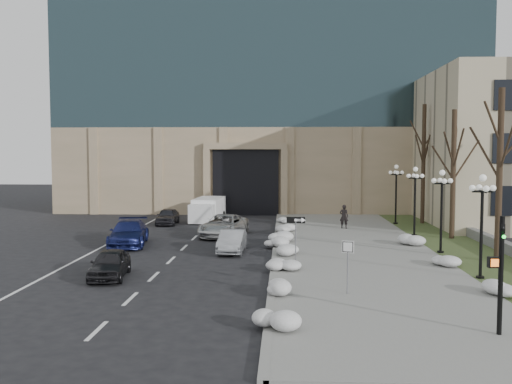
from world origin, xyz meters
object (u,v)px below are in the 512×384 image
car_e (168,216)px  lamppost_a (482,212)px  car_d (224,226)px  car_c (129,233)px  traffic_signal (500,278)px  car_b (232,241)px  car_a (110,264)px  pedestrian (344,217)px  box_truck (208,210)px  lamppost_c (415,192)px  keep_sign (348,256)px  lamppost_b (442,200)px  lamppost_d (396,186)px  one_way_sign (299,226)px

car_e → lamppost_a: size_ratio=0.80×
car_d → car_c: bearing=-134.3°
car_d → car_e: bearing=139.1°
car_c → traffic_signal: bearing=-54.7°
car_b → car_c: 6.95m
car_a → pedestrian: (12.36, 16.67, 0.35)m
car_a → car_b: (4.98, 6.89, -0.01)m
box_truck → lamppost_a: size_ratio=1.27×
lamppost_a → lamppost_c: 13.00m
car_d → keep_sign: keep_sign is taller
car_d → box_truck: (-2.29, 8.80, 0.16)m
car_c → pedestrian: pedestrian is taller
car_b → car_e: 13.93m
lamppost_b → lamppost_d: same height
car_c → lamppost_d: lamppost_d is taller
car_c → box_truck: bearing=67.5°
box_truck → lamppost_d: size_ratio=1.27×
car_d → keep_sign: (6.63, -15.91, 0.90)m
lamppost_c → pedestrian: bearing=142.5°
car_e → traffic_signal: traffic_signal is taller
keep_sign → lamppost_a: lamppost_a is taller
car_e → traffic_signal: (15.88, -27.08, 1.24)m
keep_sign → pedestrian: bearing=98.0°
car_d → traffic_signal: bearing=-52.9°
lamppost_a → car_d: bearing=135.4°
car_a → car_b: 8.50m
lamppost_b → box_truck: bearing=135.3°
car_c → lamppost_a: lamppost_a is taller
traffic_signal → lamppost_d: 27.69m
car_d → traffic_signal: size_ratio=1.41×
car_e → keep_sign: keep_sign is taller
car_e → lamppost_d: bearing=-0.5°
car_e → keep_sign: (11.79, -22.20, 1.00)m
pedestrian → lamppost_d: (4.38, 3.14, 2.07)m
keep_sign → lamppost_c: lamppost_c is taller
car_c → box_truck: size_ratio=0.87×
keep_sign → lamppost_a: (6.27, 3.20, 1.43)m
car_e → lamppost_c: bearing=-20.4°
pedestrian → lamppost_d: 5.77m
car_c → car_b: bearing=-26.8°
car_b → car_e: car_e is taller
box_truck → one_way_sign: size_ratio=2.36×
car_c → traffic_signal: (16.18, -16.82, 1.12)m
one_way_sign → lamppost_b: bearing=33.3°
traffic_signal → car_c: bearing=131.1°
lamppost_c → lamppost_d: 6.50m
box_truck → pedestrian: bearing=-21.8°
car_b → lamppost_a: size_ratio=0.82×
box_truck → car_e: bearing=-135.1°
one_way_sign → car_c: bearing=153.1°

